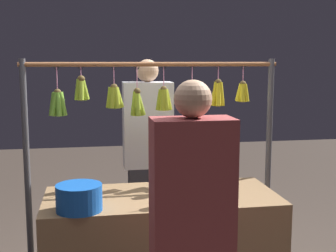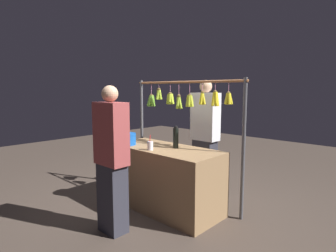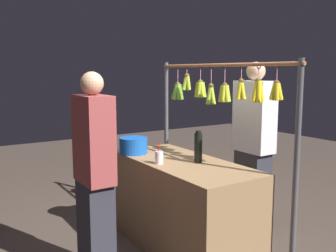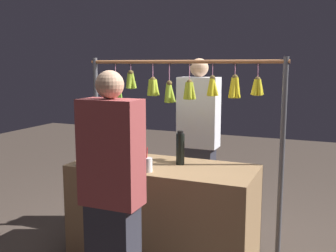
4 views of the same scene
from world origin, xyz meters
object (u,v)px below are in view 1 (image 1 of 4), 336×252
water_bottle (177,171)px  customer_person (192,251)px  blue_bucket (79,198)px  vendor_person (148,163)px  drink_cup (163,198)px

water_bottle → customer_person: customer_person is taller
water_bottle → customer_person: 0.93m
blue_bucket → customer_person: (-0.53, 0.62, -0.10)m
blue_bucket → vendor_person: (-0.54, -1.07, -0.05)m
water_bottle → blue_bucket: 0.71m
water_bottle → vendor_person: bearing=-82.5°
water_bottle → blue_bucket: bearing=24.7°
blue_bucket → drink_cup: size_ratio=1.44×
water_bottle → drink_cup: 0.35m
water_bottle → vendor_person: (0.10, -0.77, -0.11)m
blue_bucket → customer_person: bearing=130.9°
blue_bucket → drink_cup: bearing=178.7°
drink_cup → customer_person: size_ratio=0.12×
blue_bucket → vendor_person: vendor_person is taller
water_bottle → drink_cup: bearing=63.9°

